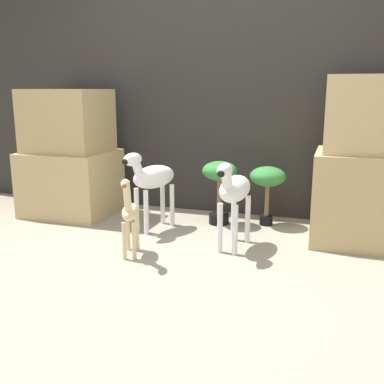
# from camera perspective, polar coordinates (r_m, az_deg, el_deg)

# --- Properties ---
(ground_plane) EXTENTS (14.00, 14.00, 0.00)m
(ground_plane) POSITION_cam_1_polar(r_m,az_deg,el_deg) (3.04, -4.36, -9.91)
(ground_plane) COLOR #9E937F
(wall_back) EXTENTS (6.40, 0.08, 2.20)m
(wall_back) POSITION_cam_1_polar(r_m,az_deg,el_deg) (4.30, 3.66, 11.91)
(wall_back) COLOR #2D2B28
(wall_back) RESTS_ON ground_plane
(rock_pillar_left) EXTENTS (0.80, 0.68, 1.18)m
(rock_pillar_left) POSITION_cam_1_polar(r_m,az_deg,el_deg) (4.40, -15.27, 4.28)
(rock_pillar_left) COLOR tan
(rock_pillar_left) RESTS_ON ground_plane
(rock_pillar_right) EXTENTS (0.80, 0.68, 1.28)m
(rock_pillar_right) POSITION_cam_1_polar(r_m,az_deg,el_deg) (3.68, 21.65, 2.91)
(rock_pillar_right) COLOR tan
(rock_pillar_right) RESTS_ON ground_plane
(zebra_right) EXTENTS (0.24, 0.56, 0.68)m
(zebra_right) POSITION_cam_1_polar(r_m,az_deg,el_deg) (3.32, 5.32, 0.16)
(zebra_right) COLOR white
(zebra_right) RESTS_ON ground_plane
(zebra_left) EXTENTS (0.35, 0.55, 0.68)m
(zebra_left) POSITION_cam_1_polar(r_m,az_deg,el_deg) (3.77, -5.15, 1.73)
(zebra_left) COLOR white
(zebra_left) RESTS_ON ground_plane
(giraffe_figurine) EXTENTS (0.20, 0.39, 0.60)m
(giraffe_figurine) POSITION_cam_1_polar(r_m,az_deg,el_deg) (3.21, -7.92, -2.65)
(giraffe_figurine) COLOR beige
(giraffe_figurine) RESTS_ON ground_plane
(potted_palm_front) EXTENTS (0.31, 0.31, 0.52)m
(potted_palm_front) POSITION_cam_1_polar(r_m,az_deg,el_deg) (3.95, 9.58, 1.55)
(potted_palm_front) COLOR black
(potted_palm_front) RESTS_ON ground_plane
(potted_palm_back) EXTENTS (0.30, 0.30, 0.56)m
(potted_palm_back) POSITION_cam_1_polar(r_m,az_deg,el_deg) (3.94, 3.51, 1.68)
(potted_palm_back) COLOR black
(potted_palm_back) RESTS_ON ground_plane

